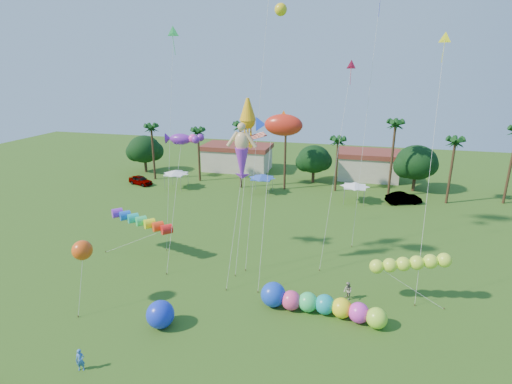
% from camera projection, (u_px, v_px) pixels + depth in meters
% --- Properties ---
extents(ground, '(160.00, 160.00, 0.00)m').
position_uv_depth(ground, '(219.00, 363.00, 26.85)').
color(ground, '#285116').
rests_on(ground, ground).
extents(tree_line, '(69.46, 8.91, 11.00)m').
position_uv_depth(tree_line, '(329.00, 160.00, 65.27)').
color(tree_line, '#3A2819').
rests_on(tree_line, ground).
extents(buildings_row, '(35.00, 7.00, 4.00)m').
position_uv_depth(buildings_row, '(294.00, 163.00, 73.08)').
color(buildings_row, beige).
rests_on(buildings_row, ground).
extents(tent_row, '(31.00, 4.00, 0.60)m').
position_uv_depth(tent_row, '(261.00, 177.00, 60.94)').
color(tent_row, white).
rests_on(tent_row, ground).
extents(car_a, '(4.77, 3.14, 1.51)m').
position_uv_depth(car_a, '(141.00, 180.00, 66.48)').
color(car_a, '#4C4C54').
rests_on(car_a, ground).
extents(car_b, '(5.24, 3.38, 1.63)m').
position_uv_depth(car_b, '(404.00, 198.00, 57.36)').
color(car_b, '#4C4C54').
rests_on(car_b, ground).
extents(spectator_a, '(0.66, 0.54, 1.56)m').
position_uv_depth(spectator_a, '(80.00, 360.00, 26.01)').
color(spectator_a, '#386EC5').
rests_on(spectator_a, ground).
extents(spectator_b, '(0.94, 0.99, 1.61)m').
position_uv_depth(spectator_b, '(348.00, 291.00, 33.88)').
color(spectator_b, gray).
rests_on(spectator_b, ground).
extents(caterpillar_inflatable, '(10.16, 2.80, 2.07)m').
position_uv_depth(caterpillar_inflatable, '(317.00, 304.00, 31.95)').
color(caterpillar_inflatable, '#F54086').
rests_on(caterpillar_inflatable, ground).
extents(blue_ball, '(2.13, 2.13, 2.13)m').
position_uv_depth(blue_ball, '(160.00, 314.00, 30.29)').
color(blue_ball, '#1831DC').
rests_on(blue_ball, ground).
extents(rainbow_tube, '(8.95, 4.91, 3.97)m').
position_uv_depth(rainbow_tube, '(150.00, 228.00, 40.26)').
color(rainbow_tube, red).
rests_on(rainbow_tube, ground).
extents(green_worm, '(8.81, 3.51, 3.82)m').
position_uv_depth(green_worm, '(377.00, 266.00, 33.22)').
color(green_worm, '#CBFC38').
rests_on(green_worm, ground).
extents(orange_ball_kite, '(2.10, 2.66, 5.93)m').
position_uv_depth(orange_ball_kite, '(82.00, 250.00, 31.59)').
color(orange_ball_kite, '#ED5013').
rests_on(orange_ball_kite, ground).
extents(merman_kite, '(2.10, 4.91, 13.87)m').
position_uv_depth(merman_kite, '(242.00, 155.00, 35.73)').
color(merman_kite, '#E2B880').
rests_on(merman_kite, ground).
extents(fish_kite, '(5.39, 6.48, 15.13)m').
position_uv_depth(fish_kite, '(283.00, 125.00, 35.32)').
color(fish_kite, red).
rests_on(fish_kite, ground).
extents(squid_kite, '(1.84, 4.62, 16.37)m').
position_uv_depth(squid_kite, '(248.00, 121.00, 36.84)').
color(squid_kite, '#F4AE13').
rests_on(squid_kite, ground).
extents(lobster_kite, '(4.23, 6.03, 13.05)m').
position_uv_depth(lobster_kite, '(181.00, 139.00, 38.52)').
color(lobster_kite, purple).
rests_on(lobster_kite, ground).
extents(delta_kite_red, '(2.12, 4.87, 19.60)m').
position_uv_depth(delta_kite_red, '(350.00, 71.00, 36.87)').
color(delta_kite_red, '#F21A44').
rests_on(delta_kite_red, ground).
extents(delta_kite_yellow, '(1.07, 4.40, 21.56)m').
position_uv_depth(delta_kite_yellow, '(444.00, 47.00, 30.59)').
color(delta_kite_yellow, '#FFFE1A').
rests_on(delta_kite_yellow, ground).
extents(delta_kite_green, '(1.43, 3.59, 22.79)m').
position_uv_depth(delta_kite_green, '(173.00, 37.00, 39.20)').
color(delta_kite_green, '#38EF69').
rests_on(delta_kite_green, ground).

